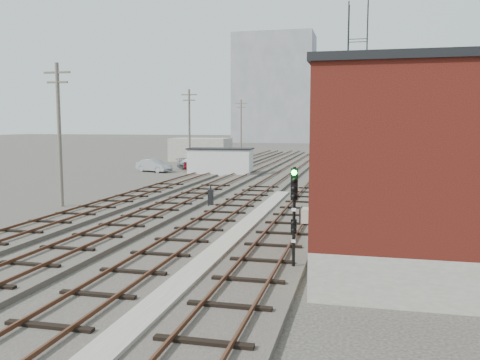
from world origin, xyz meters
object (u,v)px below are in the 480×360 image
(site_trailer, at_px, (220,161))
(car_red, at_px, (202,165))
(car_grey, at_px, (194,164))
(car_silver, at_px, (154,166))
(signal_mast, at_px, (294,212))
(switch_stand, at_px, (211,198))

(site_trailer, xyz_separation_m, car_red, (-3.39, 4.26, -0.72))
(car_grey, bearing_deg, car_silver, 157.13)
(car_silver, bearing_deg, site_trailer, -80.27)
(signal_mast, bearing_deg, car_red, 112.32)
(signal_mast, bearing_deg, car_silver, 120.03)
(switch_stand, bearing_deg, car_red, 101.38)
(switch_stand, xyz_separation_m, car_silver, (-12.83, 21.41, 0.04))
(signal_mast, height_order, switch_stand, signal_mast)
(signal_mast, relative_size, site_trailer, 0.56)
(switch_stand, distance_m, car_grey, 27.00)
(switch_stand, xyz_separation_m, site_trailer, (-4.85, 19.82, 0.75))
(switch_stand, relative_size, car_red, 0.35)
(car_silver, distance_m, car_grey, 5.13)
(signal_mast, xyz_separation_m, car_grey, (-16.28, 37.84, -1.52))
(signal_mast, height_order, car_grey, signal_mast)
(site_trailer, distance_m, car_silver, 8.16)
(switch_stand, distance_m, car_red, 25.44)
(site_trailer, height_order, car_silver, site_trailer)
(signal_mast, relative_size, car_silver, 0.89)
(car_grey, bearing_deg, car_red, -116.41)
(car_red, bearing_deg, car_grey, 30.64)
(car_silver, bearing_deg, switch_stand, -128.04)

